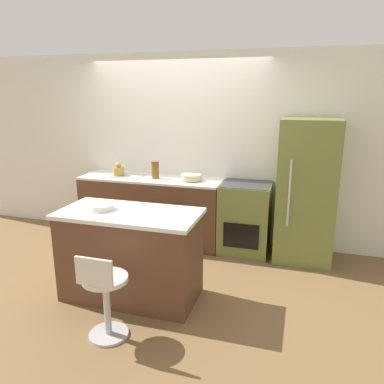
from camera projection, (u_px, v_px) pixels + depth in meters
ground_plane at (164, 251)px, 5.05m from camera, size 14.00×14.00×0.00m
wall_back at (178, 148)px, 5.30m from camera, size 8.00×0.06×2.60m
back_counter at (152, 209)px, 5.30m from camera, size 2.00×0.59×0.93m
kitchen_island at (131, 255)px, 3.82m from camera, size 1.41×0.70×0.92m
oven_range at (245, 218)px, 4.93m from camera, size 0.64×0.60×0.93m
refrigerator at (306, 192)px, 4.60m from camera, size 0.69×0.65×1.77m
stool_chair at (105, 296)px, 3.16m from camera, size 0.38×0.38×0.81m
kettle at (119, 170)px, 5.29m from camera, size 0.15×0.15×0.18m
mixing_bowl at (191, 177)px, 5.00m from camera, size 0.28×0.28×0.08m
canister_jar at (155, 169)px, 5.13m from camera, size 0.11×0.11×0.23m
fruit_bowl at (102, 207)px, 3.77m from camera, size 0.25×0.25×0.06m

